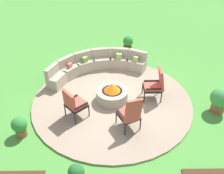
% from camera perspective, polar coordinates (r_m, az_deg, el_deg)
% --- Properties ---
extents(ground_plane, '(24.00, 24.00, 0.00)m').
position_cam_1_polar(ground_plane, '(8.60, 0.02, -3.22)').
color(ground_plane, '#478C38').
extents(patio_circle, '(5.32, 5.32, 0.06)m').
position_cam_1_polar(patio_circle, '(8.58, 0.02, -3.06)').
color(patio_circle, gray).
rests_on(patio_circle, ground_plane).
extents(fire_pit, '(1.05, 1.05, 0.67)m').
position_cam_1_polar(fire_pit, '(8.41, 0.02, -1.54)').
color(fire_pit, '#9E937F').
rests_on(fire_pit, patio_circle).
extents(curved_stone_bench, '(3.71, 1.96, 0.79)m').
position_cam_1_polar(curved_stone_bench, '(9.85, -3.73, 4.84)').
color(curved_stone_bench, '#9E937F').
rests_on(curved_stone_bench, patio_circle).
extents(lounge_chair_front_left, '(0.79, 0.80, 1.03)m').
position_cam_1_polar(lounge_chair_front_left, '(7.65, -8.58, -3.60)').
color(lounge_chair_front_left, black).
rests_on(lounge_chair_front_left, patio_circle).
extents(lounge_chair_front_right, '(0.75, 0.79, 1.16)m').
position_cam_1_polar(lounge_chair_front_right, '(7.19, 4.12, -5.95)').
color(lounge_chair_front_right, black).
rests_on(lounge_chair_front_right, patio_circle).
extents(lounge_chair_back_left, '(0.66, 0.54, 1.13)m').
position_cam_1_polar(lounge_chair_back_left, '(8.44, 9.77, 0.68)').
color(lounge_chair_back_left, black).
rests_on(lounge_chair_back_left, patio_circle).
extents(potted_plant_0, '(0.45, 0.45, 0.74)m').
position_cam_1_polar(potted_plant_0, '(11.50, 3.61, 9.67)').
color(potted_plant_0, brown).
rests_on(potted_plant_0, ground_plane).
extents(potted_plant_1, '(0.44, 0.44, 0.64)m').
position_cam_1_polar(potted_plant_1, '(7.65, -20.04, -8.23)').
color(potted_plant_1, brown).
rests_on(potted_plant_1, ground_plane).
extents(potted_plant_3, '(0.63, 0.63, 0.85)m').
position_cam_1_polar(potted_plant_3, '(8.61, 23.09, -2.60)').
color(potted_plant_3, brown).
rests_on(potted_plant_3, ground_plane).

